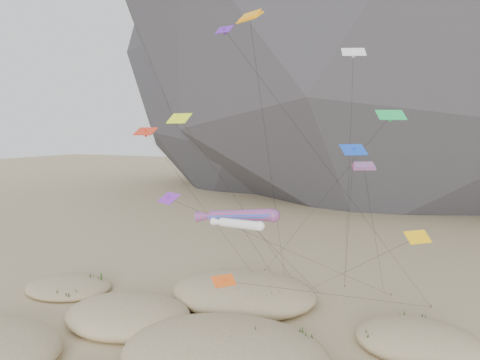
# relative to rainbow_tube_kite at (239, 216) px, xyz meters

# --- Properties ---
(dunes) EXTENTS (51.83, 37.32, 3.43)m
(dunes) POSITION_rel_rainbow_tube_kite_xyz_m (-0.87, -7.70, -9.75)
(dunes) COLOR #CCB789
(dunes) RESTS_ON ground
(dune_grass) EXTENTS (42.45, 27.41, 1.49)m
(dune_grass) POSITION_rel_rainbow_tube_kite_xyz_m (0.10, -7.37, -9.60)
(dune_grass) COLOR black
(dune_grass) RESTS_ON ground
(kite_stakes) EXTENTS (26.07, 6.41, 0.30)m
(kite_stakes) POSITION_rel_rainbow_tube_kite_xyz_m (3.70, 12.56, -10.29)
(kite_stakes) COLOR #3F2D1E
(kite_stakes) RESTS_ON ground
(rainbow_tube_kite) EXTENTS (10.35, 11.20, 11.44)m
(rainbow_tube_kite) POSITION_rel_rainbow_tube_kite_xyz_m (0.00, 0.00, 0.00)
(rainbow_tube_kite) COLOR red
(rainbow_tube_kite) RESTS_ON ground
(white_tube_kite) EXTENTS (6.18, 16.90, 11.28)m
(white_tube_kite) POSITION_rel_rainbow_tube_kite_xyz_m (1.94, -4.41, 0.18)
(white_tube_kite) COLOR white
(white_tube_kite) RESTS_ON ground
(orange_parafoil) EXTENTS (2.95, 13.68, 29.47)m
(orange_parafoil) POSITION_rel_rainbow_tube_kite_xyz_m (1.59, -0.91, 18.16)
(orange_parafoil) COLOR #FB9C0D
(orange_parafoil) RESTS_ON ground
(multi_parafoil) EXTENTS (2.15, 15.36, 16.05)m
(multi_parafoil) POSITION_rel_rainbow_tube_kite_xyz_m (11.78, 0.73, 4.97)
(multi_parafoil) COLOR red
(multi_parafoil) RESTS_ON ground
(delta_kites) EXTENTS (26.97, 24.10, 28.29)m
(delta_kites) POSITION_rel_rainbow_tube_kite_xyz_m (2.95, -0.42, 6.36)
(delta_kites) COLOR red
(delta_kites) RESTS_ON ground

